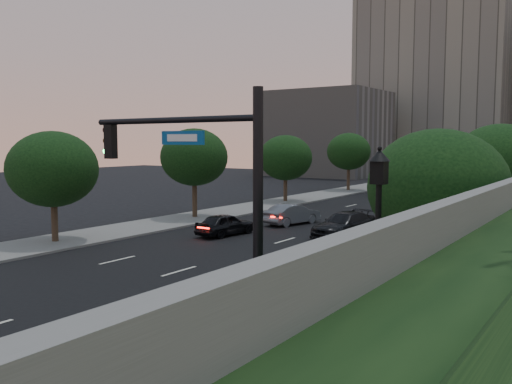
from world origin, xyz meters
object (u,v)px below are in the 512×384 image
Objects in this scene: sedan_near_left at (225,224)px; sedan_far_right at (479,203)px; pedestrian_a at (340,297)px; pedestrian_b at (425,265)px; street_lamp at (378,246)px; traffic_signal_mast at (221,227)px; pedestrian_c at (461,252)px; sedan_far_left at (386,189)px; sedan_mid_left at (292,214)px; sedan_near_right at (344,225)px.

sedan_near_left is 0.98× the size of sedan_far_right.
pedestrian_b is (0.91, 5.50, 0.06)m from pedestrian_a.
pedestrian_a is at bearing -151.61° from street_lamp.
pedestrian_b is (2.00, 9.93, -2.58)m from traffic_signal_mast.
street_lamp is 1.94m from pedestrian_a.
pedestrian_c is at bearing -82.39° from sedan_far_right.
traffic_signal_mast reaches higher than sedan_near_left.
sedan_far_left is 1.21× the size of sedan_far_right.
sedan_mid_left is at bearing 127.37° from street_lamp.
sedan_near_left is (-12.00, 15.73, -2.98)m from traffic_signal_mast.
sedan_mid_left is 0.85× the size of sedan_near_right.
sedan_mid_left is at bearing 79.31° from sedan_far_left.
pedestrian_c is at bearing 160.44° from sedan_mid_left.
sedan_near_left is 14.70m from pedestrian_c.
sedan_near_left is 6.24m from sedan_mid_left.
street_lamp is at bearing 94.96° from sedan_far_left.
pedestrian_c is (14.49, -2.48, 0.41)m from sedan_near_left.
sedan_near_right is 2.71× the size of pedestrian_b.
pedestrian_c reaches higher than sedan_far_left.
pedestrian_b reaches higher than sedan_far_right.
traffic_signal_mast reaches higher than pedestrian_a.
sedan_near_left is at bearing 92.73° from sedan_mid_left.
sedan_mid_left is 2.46× the size of pedestrian_a.
pedestrian_a is at bearing 76.10° from traffic_signal_mast.
pedestrian_b is at bearing 78.60° from traffic_signal_mast.
pedestrian_b is at bearing -113.85° from pedestrian_a.
pedestrian_a reaches higher than sedan_near_right.
sedan_near_left is 2.15× the size of pedestrian_b.
sedan_mid_left is 17.55m from pedestrian_b.
street_lamp is 1.30× the size of sedan_mid_left.
street_lamp is 1.12× the size of sedan_far_left.
pedestrian_b is at bearing 90.63° from street_lamp.
sedan_far_right is (-3.76, 31.54, -1.93)m from street_lamp.
sedan_mid_left is 21.14m from pedestrian_a.
sedan_far_left is at bearing -71.81° from sedan_mid_left.
pedestrian_c reaches higher than sedan_near_left.
street_lamp is 42.38m from sedan_far_left.
pedestrian_b is (3.70, -26.56, 0.39)m from sedan_far_right.
traffic_signal_mast is at bearing 90.43° from sedan_far_left.
sedan_mid_left reaches higher than sedan_far_right.
sedan_near_right is 17.55m from sedan_far_right.
pedestrian_a reaches higher than sedan_far_left.
sedan_far_right is at bearing -96.84° from pedestrian_c.
pedestrian_a is at bearing 64.05° from pedestrian_c.
traffic_signal_mast is 1.73× the size of sedan_near_left.
traffic_signal_mast reaches higher than pedestrian_b.
sedan_near_right is at bearing -53.77° from pedestrian_c.
pedestrian_c is at bearing 177.88° from sedan_near_left.
sedan_near_right is at bearing 118.46° from street_lamp.
traffic_signal_mast is 1.40× the size of sedan_far_left.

